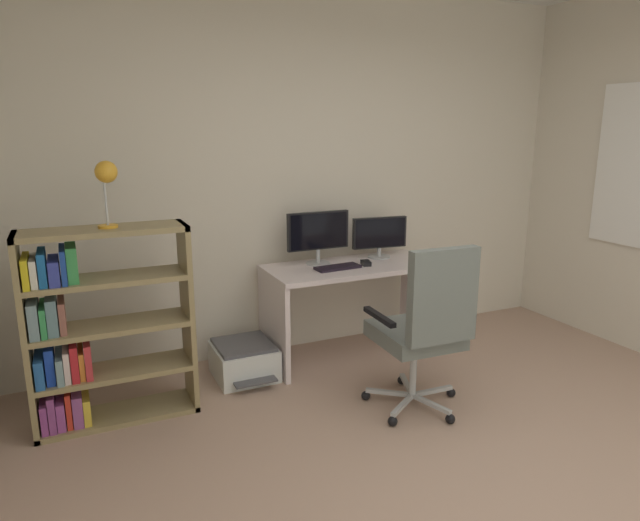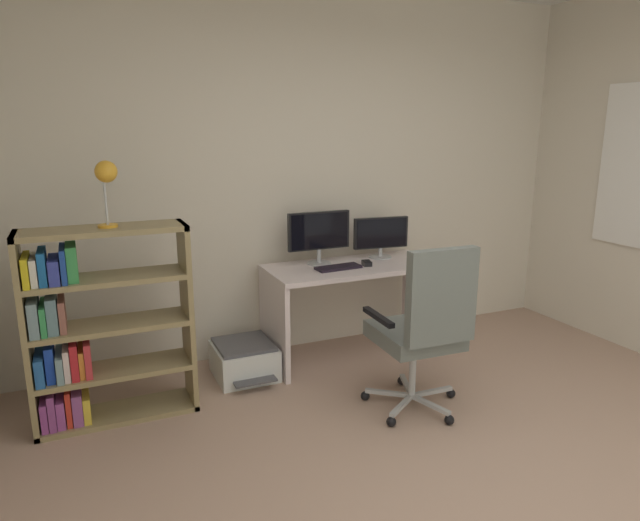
{
  "view_description": "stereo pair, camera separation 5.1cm",
  "coord_description": "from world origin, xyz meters",
  "px_view_note": "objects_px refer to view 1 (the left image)",
  "views": [
    {
      "loc": [
        -1.73,
        -1.56,
        1.75
      ],
      "look_at": [
        -0.22,
        1.75,
        0.87
      ],
      "focal_mm": 31.26,
      "sensor_mm": 36.0,
      "label": 1
    },
    {
      "loc": [
        -1.69,
        -1.58,
        1.75
      ],
      "look_at": [
        -0.22,
        1.75,
        0.87
      ],
      "focal_mm": 31.26,
      "sensor_mm": 36.0,
      "label": 2
    }
  ],
  "objects_px": {
    "monitor_secondary": "(380,235)",
    "printer": "(244,360)",
    "office_chair": "(425,324)",
    "desk_lamp": "(106,178)",
    "bookshelf": "(91,332)",
    "monitor_main": "(318,233)",
    "computer_mouse": "(366,263)",
    "desk": "(352,290)",
    "keyboard": "(338,267)"
  },
  "relations": [
    {
      "from": "monitor_secondary",
      "to": "printer",
      "type": "height_order",
      "value": "monitor_secondary"
    },
    {
      "from": "office_chair",
      "to": "desk_lamp",
      "type": "xyz_separation_m",
      "value": [
        -1.68,
        0.73,
        0.88
      ]
    },
    {
      "from": "bookshelf",
      "to": "printer",
      "type": "distance_m",
      "value": 1.11
    },
    {
      "from": "monitor_main",
      "to": "computer_mouse",
      "type": "distance_m",
      "value": 0.42
    },
    {
      "from": "desk",
      "to": "keyboard",
      "type": "xyz_separation_m",
      "value": [
        -0.16,
        -0.06,
        0.21
      ]
    },
    {
      "from": "monitor_main",
      "to": "computer_mouse",
      "type": "height_order",
      "value": "monitor_main"
    },
    {
      "from": "office_chair",
      "to": "desk_lamp",
      "type": "relative_size",
      "value": 2.88
    },
    {
      "from": "keyboard",
      "to": "printer",
      "type": "bearing_deg",
      "value": 173.68
    },
    {
      "from": "keyboard",
      "to": "office_chair",
      "type": "xyz_separation_m",
      "value": [
        0.12,
        -0.93,
        -0.15
      ]
    },
    {
      "from": "monitor_main",
      "to": "bookshelf",
      "type": "relative_size",
      "value": 0.42
    },
    {
      "from": "computer_mouse",
      "to": "monitor_secondary",
      "type": "bearing_deg",
      "value": 53.01
    },
    {
      "from": "monitor_secondary",
      "to": "monitor_main",
      "type": "bearing_deg",
      "value": -179.99
    },
    {
      "from": "office_chair",
      "to": "desk_lamp",
      "type": "height_order",
      "value": "desk_lamp"
    },
    {
      "from": "desk_lamp",
      "to": "office_chair",
      "type": "bearing_deg",
      "value": -23.65
    },
    {
      "from": "desk",
      "to": "office_chair",
      "type": "relative_size",
      "value": 1.21
    },
    {
      "from": "desk",
      "to": "bookshelf",
      "type": "xyz_separation_m",
      "value": [
        -1.87,
        -0.26,
        0.04
      ]
    },
    {
      "from": "monitor_secondary",
      "to": "office_chair",
      "type": "distance_m",
      "value": 1.21
    },
    {
      "from": "desk",
      "to": "computer_mouse",
      "type": "bearing_deg",
      "value": -34.95
    },
    {
      "from": "monitor_secondary",
      "to": "desk",
      "type": "bearing_deg",
      "value": -157.95
    },
    {
      "from": "desk",
      "to": "desk_lamp",
      "type": "distance_m",
      "value": 1.97
    },
    {
      "from": "desk_lamp",
      "to": "printer",
      "type": "relative_size",
      "value": 0.73
    },
    {
      "from": "bookshelf",
      "to": "desk_lamp",
      "type": "distance_m",
      "value": 0.91
    },
    {
      "from": "keyboard",
      "to": "office_chair",
      "type": "bearing_deg",
      "value": -86.21
    },
    {
      "from": "desk",
      "to": "computer_mouse",
      "type": "xyz_separation_m",
      "value": [
        0.08,
        -0.06,
        0.22
      ]
    },
    {
      "from": "keyboard",
      "to": "desk_lamp",
      "type": "xyz_separation_m",
      "value": [
        -1.55,
        -0.2,
        0.73
      ]
    },
    {
      "from": "monitor_main",
      "to": "keyboard",
      "type": "relative_size",
      "value": 1.45
    },
    {
      "from": "desk",
      "to": "monitor_secondary",
      "type": "bearing_deg",
      "value": 22.05
    },
    {
      "from": "desk",
      "to": "printer",
      "type": "height_order",
      "value": "desk"
    },
    {
      "from": "desk",
      "to": "bookshelf",
      "type": "relative_size",
      "value": 1.12
    },
    {
      "from": "keyboard",
      "to": "computer_mouse",
      "type": "height_order",
      "value": "computer_mouse"
    },
    {
      "from": "computer_mouse",
      "to": "bookshelf",
      "type": "bearing_deg",
      "value": -160.27
    },
    {
      "from": "monitor_secondary",
      "to": "computer_mouse",
      "type": "xyz_separation_m",
      "value": [
        -0.22,
        -0.18,
        -0.17
      ]
    },
    {
      "from": "monitor_secondary",
      "to": "office_chair",
      "type": "height_order",
      "value": "office_chair"
    },
    {
      "from": "monitor_secondary",
      "to": "office_chair",
      "type": "relative_size",
      "value": 0.41
    },
    {
      "from": "keyboard",
      "to": "bookshelf",
      "type": "xyz_separation_m",
      "value": [
        -1.71,
        -0.2,
        -0.17
      ]
    },
    {
      "from": "desk",
      "to": "monitor_main",
      "type": "bearing_deg",
      "value": 151.91
    },
    {
      "from": "printer",
      "to": "desk_lamp",
      "type": "bearing_deg",
      "value": -164.45
    },
    {
      "from": "office_chair",
      "to": "monitor_main",
      "type": "bearing_deg",
      "value": 100.0
    },
    {
      "from": "desk_lamp",
      "to": "desk",
      "type": "bearing_deg",
      "value": 8.73
    },
    {
      "from": "monitor_secondary",
      "to": "bookshelf",
      "type": "bearing_deg",
      "value": -169.97
    },
    {
      "from": "monitor_main",
      "to": "office_chair",
      "type": "bearing_deg",
      "value": -80.0
    },
    {
      "from": "monitor_secondary",
      "to": "keyboard",
      "type": "height_order",
      "value": "monitor_secondary"
    },
    {
      "from": "monitor_secondary",
      "to": "bookshelf",
      "type": "distance_m",
      "value": 2.24
    },
    {
      "from": "desk_lamp",
      "to": "monitor_main",
      "type": "bearing_deg",
      "value": 14.6
    },
    {
      "from": "monitor_main",
      "to": "monitor_secondary",
      "type": "bearing_deg",
      "value": 0.01
    },
    {
      "from": "monitor_main",
      "to": "keyboard",
      "type": "bearing_deg",
      "value": -68.7
    },
    {
      "from": "keyboard",
      "to": "desk_lamp",
      "type": "distance_m",
      "value": 1.73
    },
    {
      "from": "monitor_secondary",
      "to": "desk_lamp",
      "type": "distance_m",
      "value": 2.12
    },
    {
      "from": "bookshelf",
      "to": "monitor_main",
      "type": "bearing_deg",
      "value": 13.2
    },
    {
      "from": "monitor_secondary",
      "to": "office_chair",
      "type": "xyz_separation_m",
      "value": [
        -0.34,
        -1.12,
        -0.33
      ]
    }
  ]
}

